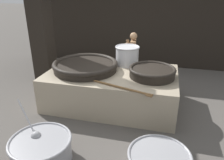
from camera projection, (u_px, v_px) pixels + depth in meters
ground_plane at (112, 102)px, 5.29m from camera, size 60.00×60.00×0.00m
back_wall at (135, 9)px, 7.31m from camera, size 7.98×0.24×3.83m
support_pillar at (39, 14)px, 5.73m from camera, size 0.49×0.49×3.83m
hearth_platform at (112, 88)px, 5.14m from camera, size 2.93×1.82×0.79m
giant_wok_near at (85, 66)px, 5.06m from camera, size 1.51×1.51×0.21m
giant_wok_far at (152, 72)px, 4.68m from camera, size 1.01×1.01×0.22m
stock_pot at (127, 55)px, 5.37m from camera, size 0.60×0.60×0.47m
stirring_paddle at (124, 88)px, 4.14m from camera, size 1.24×0.45×0.04m
cook at (133, 56)px, 6.14m from camera, size 0.36×0.55×1.45m
prep_bowl_vegetables at (41, 148)px, 3.45m from camera, size 1.14×0.98×0.81m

